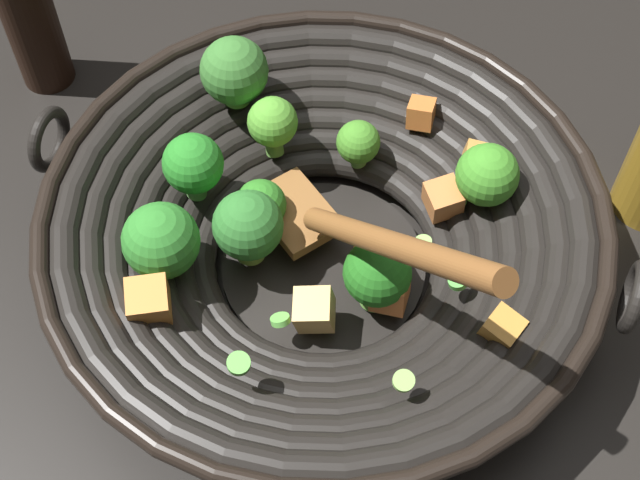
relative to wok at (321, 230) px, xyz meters
The scene contains 3 objects.
ground_plane 0.06m from the wok, 134.19° to the right, with size 4.00×4.00×0.00m, color black.
wok is the anchor object (origin of this frame).
soy_sauce_bottle 0.34m from the wok, 46.24° to the left, with size 0.05×0.05×0.19m.
Camera 1 is at (-0.39, 0.03, 0.62)m, focal length 50.78 mm.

